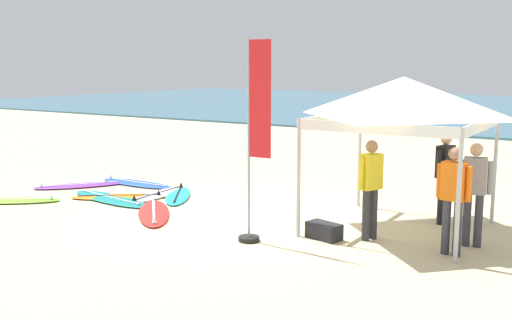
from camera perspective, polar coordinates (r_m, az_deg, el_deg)
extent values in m
plane|color=beige|center=(11.64, -0.63, -5.60)|extent=(80.00, 80.00, 0.00)
cylinder|color=#B7B7BC|center=(10.23, 4.09, -1.77)|extent=(0.07, 0.07, 2.05)
cylinder|color=#B7B7BC|center=(9.30, 18.81, -3.33)|extent=(0.07, 0.07, 2.05)
cylinder|color=#B7B7BC|center=(12.63, 9.87, 0.17)|extent=(0.07, 0.07, 2.05)
cylinder|color=#B7B7BC|center=(11.88, 21.88, -0.90)|extent=(0.07, 0.07, 2.05)
cube|color=white|center=(9.55, 11.26, 2.98)|extent=(2.68, 0.03, 0.18)
cube|color=white|center=(12.07, 15.88, 4.04)|extent=(2.68, 0.03, 0.18)
cube|color=white|center=(11.30, 7.38, 3.98)|extent=(0.03, 2.68, 0.18)
cube|color=white|center=(10.45, 20.81, 3.07)|extent=(0.03, 2.68, 0.18)
pyramid|color=white|center=(10.77, 13.93, 5.90)|extent=(2.80, 2.80, 0.70)
ellipsoid|color=#23B2CC|center=(13.59, -7.49, -3.39)|extent=(1.54, 1.93, 0.07)
cube|color=black|center=(13.59, -7.49, -3.23)|extent=(0.97, 1.41, 0.01)
cone|color=black|center=(14.36, -7.18, -2.33)|extent=(0.09, 0.09, 0.12)
ellipsoid|color=red|center=(12.10, -9.76, -4.99)|extent=(1.96, 2.06, 0.07)
cube|color=white|center=(12.09, -9.76, -4.81)|extent=(1.32, 1.44, 0.01)
cone|color=white|center=(11.19, -9.73, -5.64)|extent=(0.09, 0.09, 0.12)
ellipsoid|color=#7AD12D|center=(14.02, -22.31, -3.62)|extent=(1.99, 1.65, 0.07)
cube|color=white|center=(14.01, -22.32, -3.46)|extent=(1.44, 1.06, 0.01)
cone|color=white|center=(13.75, -19.01, -3.26)|extent=(0.09, 0.09, 0.12)
ellipsoid|color=#19847F|center=(13.56, -13.75, -3.61)|extent=(2.57, 1.06, 0.07)
cube|color=white|center=(13.55, -13.76, -3.45)|extent=(2.10, 0.38, 0.01)
cone|color=white|center=(12.73, -11.13, -3.90)|extent=(0.09, 0.09, 0.12)
ellipsoid|color=blue|center=(15.16, -11.34, -2.19)|extent=(2.23, 0.63, 0.07)
cube|color=white|center=(15.16, -11.35, -2.05)|extent=(1.89, 0.06, 0.01)
cone|color=white|center=(15.79, -13.73, -1.48)|extent=(0.09, 0.09, 0.12)
ellipsoid|color=purple|center=(15.24, -16.49, -2.34)|extent=(1.79, 2.09, 0.07)
cube|color=white|center=(15.23, -16.50, -2.20)|extent=(1.16, 1.50, 0.01)
cone|color=white|center=(15.19, -19.87, -2.17)|extent=(0.09, 0.09, 0.12)
ellipsoid|color=white|center=(13.79, -9.31, -3.25)|extent=(0.69, 2.09, 0.07)
cube|color=black|center=(13.78, -9.32, -3.10)|extent=(0.16, 1.75, 0.01)
cone|color=black|center=(13.13, -11.58, -3.51)|extent=(0.09, 0.09, 0.12)
ellipsoid|color=orange|center=(13.70, -12.94, -3.45)|extent=(2.07, 1.72, 0.07)
cube|color=black|center=(13.69, -12.94, -3.29)|extent=(1.50, 1.10, 0.01)
cone|color=black|center=(13.56, -9.30, -3.05)|extent=(0.09, 0.09, 0.12)
cylinder|color=#2D2D33|center=(10.26, 10.47, -5.22)|extent=(0.13, 0.13, 0.88)
cylinder|color=#2D2D33|center=(10.38, 11.18, -5.06)|extent=(0.13, 0.13, 0.88)
cube|color=yellow|center=(10.17, 10.95, -1.09)|extent=(0.34, 0.42, 0.60)
sphere|color=#9E7051|center=(10.10, 11.02, 1.28)|extent=(0.21, 0.21, 0.21)
cylinder|color=yellow|center=(10.01, 10.03, -1.34)|extent=(0.09, 0.09, 0.54)
cylinder|color=yellow|center=(10.34, 11.84, -1.07)|extent=(0.09, 0.09, 0.54)
cylinder|color=#383842|center=(9.78, 18.70, -6.25)|extent=(0.13, 0.13, 0.88)
cylinder|color=#383842|center=(9.84, 17.72, -6.11)|extent=(0.13, 0.13, 0.88)
cube|color=orange|center=(9.65, 18.42, -1.93)|extent=(0.38, 0.26, 0.60)
sphere|color=#9E7051|center=(9.58, 18.55, 0.57)|extent=(0.21, 0.21, 0.21)
cylinder|color=orange|center=(9.58, 19.70, -2.20)|extent=(0.09, 0.09, 0.54)
cylinder|color=orange|center=(9.74, 17.16, -1.90)|extent=(0.09, 0.09, 0.54)
cylinder|color=#383842|center=(10.39, 20.51, -5.47)|extent=(0.13, 0.13, 0.88)
cylinder|color=#383842|center=(10.39, 19.51, -5.41)|extent=(0.13, 0.13, 0.88)
cube|color=gray|center=(10.24, 20.23, -1.42)|extent=(0.39, 0.28, 0.60)
sphere|color=tan|center=(10.17, 20.36, 0.93)|extent=(0.21, 0.21, 0.21)
cylinder|color=gray|center=(10.24, 21.51, -1.61)|extent=(0.09, 0.09, 0.54)
cylinder|color=gray|center=(10.25, 18.94, -1.45)|extent=(0.09, 0.09, 0.54)
cylinder|color=black|center=(11.78, 17.68, -3.65)|extent=(0.13, 0.13, 0.88)
cylinder|color=black|center=(11.62, 17.28, -3.80)|extent=(0.13, 0.13, 0.88)
cube|color=black|center=(11.56, 17.66, -0.15)|extent=(0.29, 0.40, 0.60)
sphere|color=tan|center=(11.51, 17.76, 1.94)|extent=(0.21, 0.21, 0.21)
cylinder|color=black|center=(11.77, 18.15, -0.11)|extent=(0.09, 0.09, 0.54)
cylinder|color=black|center=(11.36, 17.13, -0.38)|extent=(0.09, 0.09, 0.54)
cylinder|color=#99999E|center=(9.82, -0.70, 1.79)|extent=(0.04, 0.04, 3.40)
cube|color=red|center=(9.64, 0.39, 5.83)|extent=(0.40, 0.02, 1.90)
cylinder|color=black|center=(10.16, -0.68, -7.54)|extent=(0.36, 0.36, 0.08)
cube|color=#232328|center=(10.33, 6.52, -6.75)|extent=(0.66, 0.46, 0.28)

